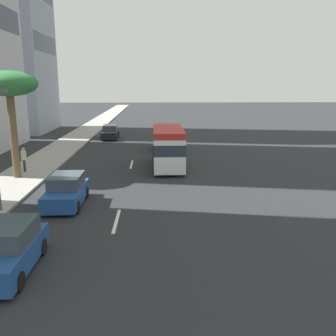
{
  "coord_description": "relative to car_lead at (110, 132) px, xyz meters",
  "views": [
    {
      "loc": [
        -3.0,
        -1.84,
        6.49
      ],
      "look_at": [
        18.98,
        -2.7,
        1.46
      ],
      "focal_mm": 39.47,
      "sensor_mm": 36.0,
      "label": 1
    }
  ],
  "objects": [
    {
      "name": "minibus_second",
      "position": [
        -16.08,
        -6.33,
        0.94
      ],
      "size": [
        6.76,
        2.4,
        3.14
      ],
      "color": "silver",
      "rests_on": "ground_plane"
    },
    {
      "name": "lane_stripe_mid",
      "position": [
        -27.62,
        -3.38,
        -0.78
      ],
      "size": [
        3.2,
        0.16,
        0.01
      ],
      "primitive_type": "cube",
      "color": "silver",
      "rests_on": "ground_plane"
    },
    {
      "name": "sidewalk_right",
      "position": [
        -10.08,
        4.13,
        -0.71
      ],
      "size": [
        162.0,
        3.69,
        0.15
      ],
      "primitive_type": "cube",
      "color": "#9E9B93",
      "rests_on": "ground_plane"
    },
    {
      "name": "car_lead",
      "position": [
        0.0,
        0.0,
        0.0
      ],
      "size": [
        4.68,
        1.81,
        1.66
      ],
      "rotation": [
        0.0,
        0.0,
        3.14
      ],
      "color": "black",
      "rests_on": "ground_plane"
    },
    {
      "name": "car_fifth",
      "position": [
        -25.05,
        -0.43,
        -0.0
      ],
      "size": [
        4.22,
        1.85,
        1.66
      ],
      "rotation": [
        0.0,
        0.0,
        3.14
      ],
      "color": "#1E478C",
      "rests_on": "ground_plane"
    },
    {
      "name": "ground_plane",
      "position": [
        -10.08,
        -3.38,
        -0.78
      ],
      "size": [
        198.0,
        198.0,
        0.0
      ],
      "primitive_type": "plane",
      "color": "#26282B"
    },
    {
      "name": "car_third",
      "position": [
        -7.52,
        -6.23,
        -0.03
      ],
      "size": [
        4.51,
        1.96,
        1.59
      ],
      "color": "black",
      "rests_on": "ground_plane"
    },
    {
      "name": "palm_tree",
      "position": [
        -19.23,
        4.31,
        5.53
      ],
      "size": [
        3.74,
        3.74,
        7.21
      ],
      "color": "brown",
      "rests_on": "sidewalk_right"
    },
    {
      "name": "car_fourth",
      "position": [
        -32.36,
        0.01,
        0.02
      ],
      "size": [
        4.15,
        1.93,
        1.7
      ],
      "rotation": [
        0.0,
        0.0,
        3.14
      ],
      "color": "#1E478C",
      "rests_on": "ground_plane"
    },
    {
      "name": "pedestrian_by_tree",
      "position": [
        -17.58,
        4.35,
        0.37
      ],
      "size": [
        0.3,
        0.34,
        1.79
      ],
      "rotation": [
        0.0,
        0.0,
        1.47
      ],
      "color": "#333338",
      "rests_on": "sidewalk_right"
    },
    {
      "name": "lane_stripe_far",
      "position": [
        -14.75,
        -3.38,
        -0.78
      ],
      "size": [
        3.2,
        0.16,
        0.01
      ],
      "primitive_type": "cube",
      "color": "silver",
      "rests_on": "ground_plane"
    }
  ]
}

